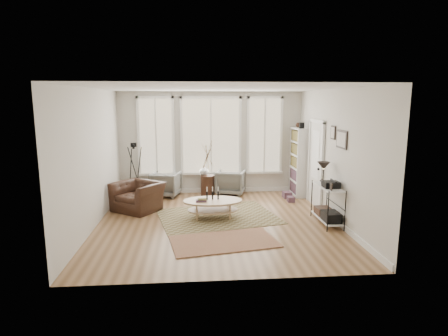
{
  "coord_description": "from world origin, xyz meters",
  "views": [
    {
      "loc": [
        -0.5,
        -7.93,
        2.65
      ],
      "look_at": [
        0.2,
        0.6,
        1.1
      ],
      "focal_mm": 30.0,
      "sensor_mm": 36.0,
      "label": 1
    }
  ],
  "objects": [
    {
      "name": "vase",
      "position": [
        -0.22,
        2.45,
        0.71
      ],
      "size": [
        0.27,
        0.27,
        0.26
      ],
      "primitive_type": "imported",
      "rotation": [
        0.0,
        0.0,
        -0.06
      ],
      "color": "silver",
      "rests_on": "side_table"
    },
    {
      "name": "rug_runner",
      "position": [
        0.05,
        -1.21,
        0.01
      ],
      "size": [
        2.14,
        1.44,
        0.01
      ],
      "primitive_type": "cube",
      "rotation": [
        0.0,
        0.0,
        0.18
      ],
      "color": "brown",
      "rests_on": "ground"
    },
    {
      "name": "bookcase",
      "position": [
        2.44,
        2.23,
        0.96
      ],
      "size": [
        0.31,
        0.85,
        2.06
      ],
      "color": "white",
      "rests_on": "ground"
    },
    {
      "name": "room",
      "position": [
        0.02,
        0.03,
        1.43
      ],
      "size": [
        5.5,
        5.54,
        2.9
      ],
      "color": "#946E49",
      "rests_on": "ground"
    },
    {
      "name": "door",
      "position": [
        2.57,
        1.15,
        1.12
      ],
      "size": [
        0.09,
        1.06,
        2.22
      ],
      "color": "silver",
      "rests_on": "ground"
    },
    {
      "name": "accent_chair",
      "position": [
        -1.87,
        1.04,
        0.35
      ],
      "size": [
        1.41,
        1.38,
        0.69
      ],
      "primitive_type": "imported",
      "rotation": [
        0.0,
        0.0,
        -0.62
      ],
      "color": "#351F15",
      "rests_on": "ground"
    },
    {
      "name": "side_table",
      "position": [
        -0.12,
        2.35,
        0.78
      ],
      "size": [
        0.38,
        0.38,
        1.61
      ],
      "color": "#351F15",
      "rests_on": "ground"
    },
    {
      "name": "rug_main",
      "position": [
        0.03,
        0.39,
        0.01
      ],
      "size": [
        2.99,
        2.49,
        0.01
      ],
      "primitive_type": "cube",
      "rotation": [
        0.0,
        0.0,
        0.22
      ],
      "color": "brown",
      "rests_on": "ground"
    },
    {
      "name": "book_stack_far",
      "position": [
        2.05,
        1.49,
        0.07
      ],
      "size": [
        0.17,
        0.22,
        0.14
      ],
      "primitive_type": "cube",
      "rotation": [
        0.0,
        0.0,
        -0.01
      ],
      "color": "maroon",
      "rests_on": "ground"
    },
    {
      "name": "armchair_left",
      "position": [
        -1.29,
        2.36,
        0.34
      ],
      "size": [
        0.89,
        0.91,
        0.69
      ],
      "primitive_type": "imported",
      "rotation": [
        0.0,
        0.0,
        2.9
      ],
      "color": "slate",
      "rests_on": "ground"
    },
    {
      "name": "tripod_camera",
      "position": [
        -2.1,
        2.14,
        0.71
      ],
      "size": [
        0.54,
        0.54,
        1.54
      ],
      "color": "black",
      "rests_on": "ground"
    },
    {
      "name": "armchair_right",
      "position": [
        0.55,
        2.45,
        0.35
      ],
      "size": [
        0.94,
        0.95,
        0.7
      ],
      "primitive_type": "imported",
      "rotation": [
        0.0,
        0.0,
        2.85
      ],
      "color": "slate",
      "rests_on": "ground"
    },
    {
      "name": "wall_art",
      "position": [
        2.58,
        -0.27,
        1.88
      ],
      "size": [
        0.04,
        0.88,
        0.44
      ],
      "color": "black",
      "rests_on": "ground"
    },
    {
      "name": "book_stack_near",
      "position": [
        2.05,
        1.9,
        0.09
      ],
      "size": [
        0.23,
        0.28,
        0.17
      ],
      "primitive_type": "cube",
      "rotation": [
        0.0,
        0.0,
        0.07
      ],
      "color": "maroon",
      "rests_on": "ground"
    },
    {
      "name": "bay_window",
      "position": [
        0.0,
        2.71,
        1.61
      ],
      "size": [
        4.14,
        0.12,
        2.24
      ],
      "color": "tan",
      "rests_on": "ground"
    },
    {
      "name": "low_shelf",
      "position": [
        2.38,
        -0.3,
        0.51
      ],
      "size": [
        0.38,
        1.08,
        1.3
      ],
      "color": "white",
      "rests_on": "ground"
    },
    {
      "name": "coffee_table",
      "position": [
        -0.09,
        0.27,
        0.33
      ],
      "size": [
        1.35,
        0.87,
        0.61
      ],
      "color": "tan",
      "rests_on": "ground"
    }
  ]
}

